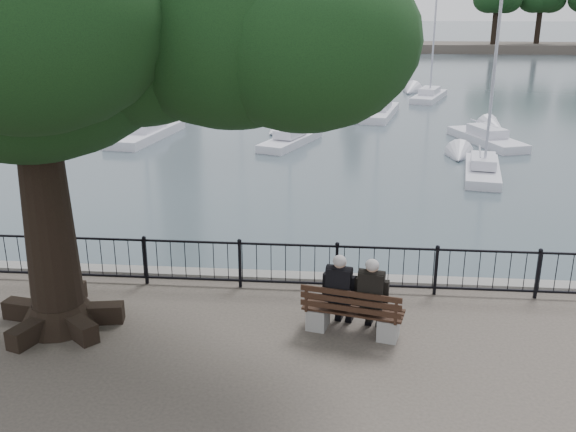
# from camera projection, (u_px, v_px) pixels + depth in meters

# --- Properties ---
(harbor) EXTENTS (260.00, 260.00, 1.20)m
(harbor) POSITION_uv_depth(u_px,v_px,m) (290.00, 300.00, 13.98)
(harbor) COLOR slate
(harbor) RESTS_ON ground
(railing) EXTENTS (22.06, 0.06, 1.00)m
(railing) POSITION_uv_depth(u_px,v_px,m) (288.00, 264.00, 13.17)
(railing) COLOR black
(railing) RESTS_ON ground
(bench) EXTENTS (1.87, 0.93, 0.95)m
(bench) POSITION_uv_depth(u_px,v_px,m) (352.00, 317.00, 11.47)
(bench) COLOR gray
(bench) RESTS_ON ground
(person_left) EXTENTS (0.54, 0.80, 1.50)m
(person_left) POSITION_uv_depth(u_px,v_px,m) (340.00, 294.00, 11.52)
(person_left) COLOR black
(person_left) RESTS_ON ground
(person_right) EXTENTS (0.54, 0.80, 1.50)m
(person_right) POSITION_uv_depth(u_px,v_px,m) (372.00, 299.00, 11.35)
(person_right) COLOR black
(person_right) RESTS_ON ground
(tree) EXTENTS (10.27, 7.17, 8.39)m
(tree) POSITION_uv_depth(u_px,v_px,m) (73.00, 13.00, 10.19)
(tree) COLOR black
(tree) RESTS_ON ground
(lion_monument) EXTENTS (6.24, 6.24, 9.15)m
(lion_monument) POSITION_uv_depth(u_px,v_px,m) (356.00, 50.00, 57.50)
(lion_monument) COLOR slate
(lion_monument) RESTS_ON ground
(sailboat_a) EXTENTS (2.57, 6.21, 11.71)m
(sailboat_a) POSITION_uv_depth(u_px,v_px,m) (146.00, 132.00, 32.40)
(sailboat_a) COLOR silver
(sailboat_a) RESTS_ON ground
(sailboat_b) EXTENTS (2.90, 4.89, 10.78)m
(sailboat_b) POSITION_uv_depth(u_px,v_px,m) (290.00, 138.00, 31.02)
(sailboat_b) COLOR silver
(sailboat_b) RESTS_ON ground
(sailboat_c) EXTENTS (2.10, 4.85, 9.14)m
(sailboat_c) POSITION_uv_depth(u_px,v_px,m) (483.00, 168.00, 25.60)
(sailboat_c) COLOR silver
(sailboat_c) RESTS_ON ground
(sailboat_d) EXTENTS (3.16, 5.43, 9.55)m
(sailboat_d) POSITION_uv_depth(u_px,v_px,m) (487.00, 137.00, 31.33)
(sailboat_d) COLOR silver
(sailboat_d) RESTS_ON ground
(sailboat_e) EXTENTS (1.34, 4.83, 10.03)m
(sailboat_e) POSITION_uv_depth(u_px,v_px,m) (142.00, 98.00, 43.45)
(sailboat_e) COLOR silver
(sailboat_e) RESTS_ON ground
(sailboat_f) EXTENTS (2.84, 6.24, 12.13)m
(sailboat_f) POSITION_uv_depth(u_px,v_px,m) (379.00, 111.00, 38.48)
(sailboat_f) COLOR silver
(sailboat_f) RESTS_ON ground
(sailboat_g) EXTENTS (3.18, 5.67, 10.71)m
(sailboat_g) POSITION_uv_depth(u_px,v_px,m) (429.00, 95.00, 44.89)
(sailboat_g) COLOR silver
(sailboat_g) RESTS_ON ground
(sailboat_h) EXTENTS (4.14, 6.36, 15.25)m
(sailboat_h) POSITION_uv_depth(u_px,v_px,m) (241.00, 89.00, 46.90)
(sailboat_h) COLOR silver
(sailboat_h) RESTS_ON ground
(far_shore) EXTENTS (30.00, 8.60, 9.18)m
(far_shore) POSITION_uv_depth(u_px,v_px,m) (536.00, 21.00, 82.86)
(far_shore) COLOR #413C37
(far_shore) RESTS_ON ground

